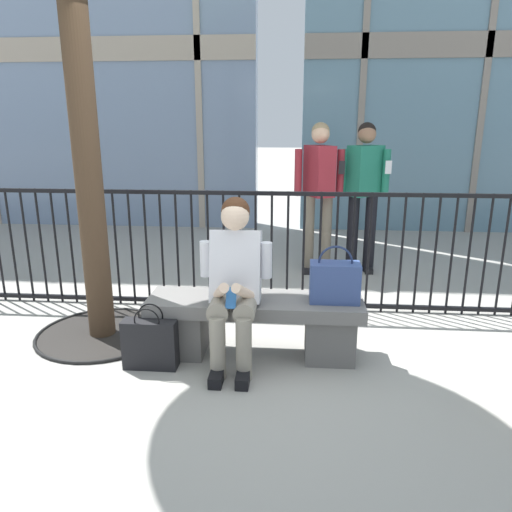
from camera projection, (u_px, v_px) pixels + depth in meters
ground_plane at (255, 353)px, 3.71m from camera, size 60.00×60.00×0.00m
stone_bench at (255, 321)px, 3.64m from camera, size 1.60×0.44×0.45m
seated_person_with_phone at (235, 278)px, 3.42m from camera, size 0.52×0.66×1.21m
handbag_on_bench at (335, 281)px, 3.49m from camera, size 0.36×0.19×0.42m
shopping_bag at (150, 343)px, 3.46m from camera, size 0.39×0.14×0.47m
bystander_at_railing at (364, 187)px, 5.50m from camera, size 0.55×0.41×1.71m
bystander_further_back at (319, 187)px, 5.47m from camera, size 0.55×0.44×1.71m
plaza_railing at (264, 251)px, 4.47m from camera, size 9.60×0.04×1.12m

